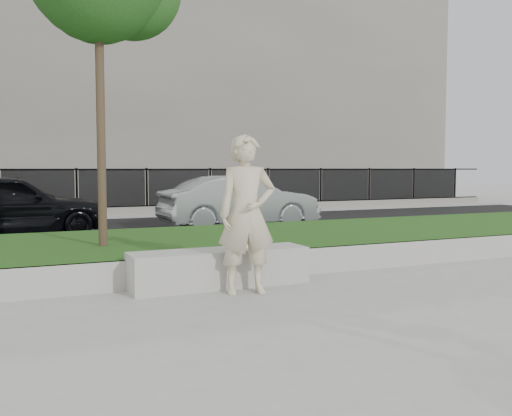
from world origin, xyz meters
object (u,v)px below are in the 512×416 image
book (250,246)px  stone_bench (220,268)px  car_dark (8,205)px  car_silver (239,202)px  man (247,214)px

book → stone_bench: bearing=-173.6°
book → car_dark: car_dark is taller
book → car_silver: (2.60, 6.50, 0.21)m
man → book: man is taller
stone_bench → man: man is taller
car_silver → stone_bench: bearing=154.3°
car_silver → book: bearing=157.6°
book → car_dark: bearing=109.9°
car_silver → man: bearing=157.1°
stone_bench → car_silver: (3.09, 6.59, 0.47)m
car_dark → car_silver: 5.58m
stone_bench → man: size_ratio=1.21×
man → car_dark: bearing=119.4°
book → car_dark: (-2.98, 6.75, 0.26)m
car_dark → book: bearing=-159.4°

